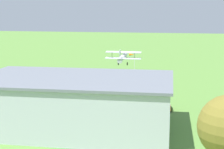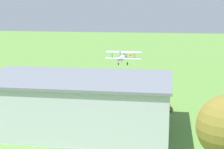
% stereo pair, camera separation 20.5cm
% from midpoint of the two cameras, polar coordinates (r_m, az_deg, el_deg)
% --- Properties ---
extents(ground_plane, '(400.00, 400.00, 0.00)m').
position_cam_midpoint_polar(ground_plane, '(82.89, -0.73, -1.56)').
color(ground_plane, '#568438').
extents(hangar, '(28.08, 17.63, 7.40)m').
position_cam_midpoint_polar(hangar, '(51.94, -5.99, -4.41)').
color(hangar, '#B7BCC6').
rests_on(hangar, ground_plane).
extents(biplane, '(7.50, 7.26, 3.56)m').
position_cam_midpoint_polar(biplane, '(75.34, 1.61, 2.75)').
color(biplane, silver).
extents(car_orange, '(2.36, 4.27, 1.62)m').
position_cam_midpoint_polar(car_orange, '(62.33, 8.22, -4.74)').
color(car_orange, orange).
rests_on(car_orange, ground_plane).
extents(car_silver, '(2.35, 4.76, 1.65)m').
position_cam_midpoint_polar(car_silver, '(68.86, -10.63, -3.39)').
color(car_silver, '#B7B7BC').
rests_on(car_silver, ground_plane).
extents(car_yellow, '(2.05, 4.41, 1.65)m').
position_cam_midpoint_polar(car_yellow, '(70.42, -16.76, -3.36)').
color(car_yellow, gold).
rests_on(car_yellow, ground_plane).
extents(person_watching_takeoff, '(0.53, 0.53, 1.76)m').
position_cam_midpoint_polar(person_watching_takeoff, '(68.50, -13.68, -3.55)').
color(person_watching_takeoff, '#B23333').
rests_on(person_watching_takeoff, ground_plane).
extents(person_by_parked_cars, '(0.44, 0.44, 1.68)m').
position_cam_midpoint_polar(person_by_parked_cars, '(69.68, -4.86, -3.11)').
color(person_by_parked_cars, '#B23333').
rests_on(person_by_parked_cars, ground_plane).
extents(person_near_hangar_door, '(0.38, 0.38, 1.54)m').
position_cam_midpoint_polar(person_near_hangar_door, '(66.35, 7.49, -3.90)').
color(person_near_hangar_door, '#3F3F47').
rests_on(person_near_hangar_door, ground_plane).
extents(windsock, '(1.42, 0.63, 5.92)m').
position_cam_midpoint_polar(windsock, '(92.31, 3.13, 2.89)').
color(windsock, silver).
rests_on(windsock, ground_plane).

